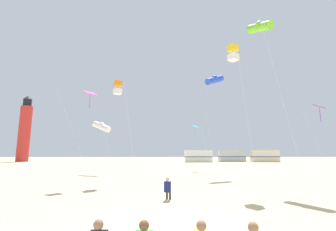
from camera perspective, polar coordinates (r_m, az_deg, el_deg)
The scene contains 14 objects.
ground at distance 8.10m, azimuth -0.60°, elevation -26.66°, with size 200.00×200.00×0.00m, color beige.
kite_flyer_standing at distance 12.44m, azimuth -0.07°, elevation -17.52°, with size 0.40×0.54×1.16m.
kite_tube_blue at distance 25.90m, azimuth 11.47°, elevation 8.70°, with size 2.98×2.75×10.95m.
kite_box_orange at distance 20.19m, azimuth -12.36°, elevation 6.78°, with size 2.07×2.46×8.46m.
kite_tube_lime at distance 21.04m, azimuth 21.83°, elevation 19.77°, with size 3.03×3.33×13.07m.
kite_diamond_magenta at distance 18.79m, azimuth -18.96°, elevation 4.62°, with size 3.35×2.64×7.19m.
kite_box_gold at distance 17.69m, azimuth 15.87°, elevation 14.70°, with size 1.58×1.58×10.05m.
kite_diamond_cyan at distance 31.70m, azimuth 6.92°, elevation -3.06°, with size 2.59×2.59×6.10m.
kite_diamond_violet at distance 21.75m, azimuth 33.46°, elevation 1.32°, with size 1.94×1.94×6.19m.
kite_tube_white at distance 28.05m, azimuth -16.16°, elevation -2.59°, with size 2.96×2.63×6.11m.
lighthouse_distant at distance 68.55m, azimuth -32.03°, elevation -3.11°, with size 2.80×2.80×16.80m.
rv_van_white at distance 56.18m, azimuth 7.53°, elevation -9.99°, with size 6.50×2.52×2.80m.
rv_van_silver at distance 60.02m, azimuth 15.56°, elevation -9.68°, with size 6.52×2.56×2.80m.
rv_van_cream at distance 61.18m, azimuth 22.90°, elevation -9.29°, with size 6.59×2.80×2.80m.
Camera 1 is at (-0.14, -7.72, 2.46)m, focal length 24.54 mm.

